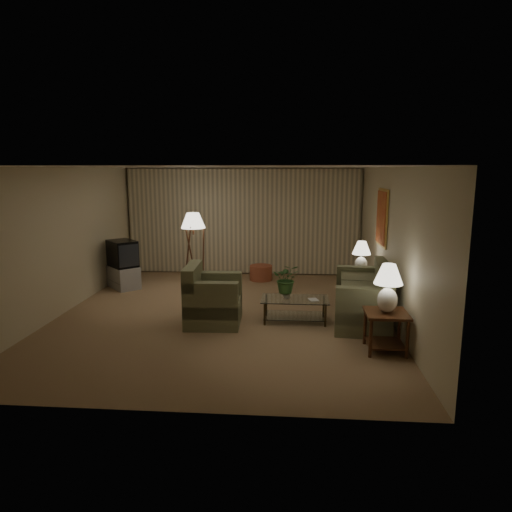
{
  "coord_description": "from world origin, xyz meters",
  "views": [
    {
      "loc": [
        1.24,
        -8.08,
        2.66
      ],
      "look_at": [
        0.56,
        0.6,
        1.0
      ],
      "focal_mm": 32.0,
      "sensor_mm": 36.0,
      "label": 1
    }
  ],
  "objects_px": {
    "crt_tv": "(122,253)",
    "vase": "(286,295)",
    "table_lamp_far": "(361,254)",
    "ottoman": "(261,273)",
    "sofa": "(362,299)",
    "armchair": "(214,300)",
    "side_table_near": "(386,324)",
    "coffee_table": "(295,306)",
    "table_lamp_near": "(388,284)",
    "tv_cabinet": "(124,277)",
    "floor_lamp": "(194,248)",
    "side_table_far": "(360,282)"
  },
  "relations": [
    {
      "from": "floor_lamp",
      "to": "vase",
      "type": "relative_size",
      "value": 11.81
    },
    {
      "from": "ottoman",
      "to": "crt_tv",
      "type": "bearing_deg",
      "value": -162.21
    },
    {
      "from": "crt_tv",
      "to": "vase",
      "type": "height_order",
      "value": "crt_tv"
    },
    {
      "from": "side_table_near",
      "to": "floor_lamp",
      "type": "xyz_separation_m",
      "value": [
        -3.62,
        3.54,
        0.47
      ]
    },
    {
      "from": "table_lamp_near",
      "to": "ottoman",
      "type": "distance_m",
      "value": 4.85
    },
    {
      "from": "crt_tv",
      "to": "vase",
      "type": "xyz_separation_m",
      "value": [
        3.72,
        -2.03,
        -0.31
      ]
    },
    {
      "from": "side_table_near",
      "to": "tv_cabinet",
      "type": "bearing_deg",
      "value": 147.72
    },
    {
      "from": "armchair",
      "to": "side_table_near",
      "type": "bearing_deg",
      "value": -112.96
    },
    {
      "from": "table_lamp_far",
      "to": "ottoman",
      "type": "bearing_deg",
      "value": 142.06
    },
    {
      "from": "sofa",
      "to": "table_lamp_near",
      "type": "relative_size",
      "value": 2.78
    },
    {
      "from": "side_table_near",
      "to": "ottoman",
      "type": "height_order",
      "value": "side_table_near"
    },
    {
      "from": "table_lamp_near",
      "to": "vase",
      "type": "relative_size",
      "value": 5.02
    },
    {
      "from": "side_table_far",
      "to": "table_lamp_near",
      "type": "xyz_separation_m",
      "value": [
        -0.0,
        -2.6,
        0.62
      ]
    },
    {
      "from": "ottoman",
      "to": "side_table_far",
      "type": "bearing_deg",
      "value": -37.94
    },
    {
      "from": "coffee_table",
      "to": "floor_lamp",
      "type": "height_order",
      "value": "floor_lamp"
    },
    {
      "from": "sofa",
      "to": "table_lamp_near",
      "type": "height_order",
      "value": "table_lamp_near"
    },
    {
      "from": "side_table_near",
      "to": "table_lamp_near",
      "type": "bearing_deg",
      "value": 161.57
    },
    {
      "from": "crt_tv",
      "to": "vase",
      "type": "relative_size",
      "value": 5.83
    },
    {
      "from": "coffee_table",
      "to": "ottoman",
      "type": "distance_m",
      "value": 3.12
    },
    {
      "from": "sofa",
      "to": "table_lamp_far",
      "type": "height_order",
      "value": "table_lamp_far"
    },
    {
      "from": "table_lamp_far",
      "to": "vase",
      "type": "bearing_deg",
      "value": -137.63
    },
    {
      "from": "side_table_near",
      "to": "armchair",
      "type": "bearing_deg",
      "value": 159.3
    },
    {
      "from": "armchair",
      "to": "vase",
      "type": "height_order",
      "value": "armchair"
    },
    {
      "from": "coffee_table",
      "to": "crt_tv",
      "type": "bearing_deg",
      "value": 152.27
    },
    {
      "from": "side_table_near",
      "to": "side_table_far",
      "type": "xyz_separation_m",
      "value": [
        -0.0,
        2.6,
        -0.02
      ]
    },
    {
      "from": "side_table_far",
      "to": "table_lamp_far",
      "type": "bearing_deg",
      "value": -90.0
    },
    {
      "from": "sofa",
      "to": "tv_cabinet",
      "type": "distance_m",
      "value": 5.41
    },
    {
      "from": "coffee_table",
      "to": "table_lamp_near",
      "type": "bearing_deg",
      "value": -43.23
    },
    {
      "from": "crt_tv",
      "to": "vase",
      "type": "distance_m",
      "value": 4.25
    },
    {
      "from": "sofa",
      "to": "coffee_table",
      "type": "relative_size",
      "value": 1.7
    },
    {
      "from": "armchair",
      "to": "ottoman",
      "type": "xyz_separation_m",
      "value": [
        0.61,
        3.23,
        -0.23
      ]
    },
    {
      "from": "table_lamp_far",
      "to": "side_table_near",
      "type": "bearing_deg",
      "value": -90.0
    },
    {
      "from": "table_lamp_far",
      "to": "vase",
      "type": "relative_size",
      "value": 4.48
    },
    {
      "from": "sofa",
      "to": "side_table_far",
      "type": "xyz_separation_m",
      "value": [
        0.15,
        1.25,
        -0.0
      ]
    },
    {
      "from": "side_table_far",
      "to": "tv_cabinet",
      "type": "bearing_deg",
      "value": 172.5
    },
    {
      "from": "armchair",
      "to": "coffee_table",
      "type": "relative_size",
      "value": 0.89
    },
    {
      "from": "sofa",
      "to": "coffee_table",
      "type": "height_order",
      "value": "sofa"
    },
    {
      "from": "table_lamp_far",
      "to": "coffee_table",
      "type": "height_order",
      "value": "table_lamp_far"
    },
    {
      "from": "armchair",
      "to": "table_lamp_near",
      "type": "bearing_deg",
      "value": -112.96
    },
    {
      "from": "sofa",
      "to": "vase",
      "type": "distance_m",
      "value": 1.34
    },
    {
      "from": "side_table_near",
      "to": "table_lamp_far",
      "type": "xyz_separation_m",
      "value": [
        -0.0,
        2.6,
        0.56
      ]
    },
    {
      "from": "armchair",
      "to": "coffee_table",
      "type": "height_order",
      "value": "armchair"
    },
    {
      "from": "sofa",
      "to": "tv_cabinet",
      "type": "relative_size",
      "value": 2.21
    },
    {
      "from": "sofa",
      "to": "ottoman",
      "type": "bearing_deg",
      "value": -139.76
    },
    {
      "from": "armchair",
      "to": "side_table_near",
      "type": "distance_m",
      "value": 2.93
    },
    {
      "from": "side_table_near",
      "to": "crt_tv",
      "type": "xyz_separation_m",
      "value": [
        -5.2,
        3.28,
        0.38
      ]
    },
    {
      "from": "table_lamp_near",
      "to": "floor_lamp",
      "type": "relative_size",
      "value": 0.42
    },
    {
      "from": "sofa",
      "to": "side_table_near",
      "type": "relative_size",
      "value": 3.27
    },
    {
      "from": "armchair",
      "to": "tv_cabinet",
      "type": "height_order",
      "value": "armchair"
    },
    {
      "from": "tv_cabinet",
      "to": "vase",
      "type": "bearing_deg",
      "value": 17.98
    }
  ]
}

